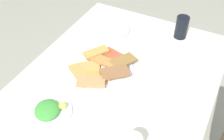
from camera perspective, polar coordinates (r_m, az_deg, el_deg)
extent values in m
cube|color=silver|center=(1.25, 1.47, -1.90)|extent=(1.09, 0.84, 0.02)
cylinder|color=#444E58|center=(1.94, -1.93, 2.96)|extent=(0.04, 0.04, 0.70)
cylinder|color=#444E58|center=(1.79, 18.69, -3.97)|extent=(0.04, 0.04, 0.70)
cylinder|color=white|center=(1.27, -2.18, -0.09)|extent=(0.30, 0.30, 0.01)
cube|color=#CA883A|center=(1.23, -2.90, -0.85)|extent=(0.08, 0.14, 0.01)
cube|color=#B08743|center=(1.25, -7.08, -0.38)|extent=(0.10, 0.12, 0.01)
cube|color=#BF763C|center=(1.28, -1.75, 1.92)|extent=(0.07, 0.13, 0.01)
cube|color=#B3804E|center=(1.18, -4.44, -2.45)|extent=(0.11, 0.14, 0.01)
cube|color=#B38D42|center=(1.32, -3.33, 3.72)|extent=(0.13, 0.11, 0.01)
cube|color=olive|center=(1.28, 2.33, 1.94)|extent=(0.14, 0.12, 0.01)
cube|color=brown|center=(1.21, 0.60, -0.48)|extent=(0.14, 0.14, 0.01)
cube|color=#CA8C46|center=(1.27, -4.69, 0.59)|extent=(0.10, 0.11, 0.01)
cube|color=#D84C2E|center=(1.33, 0.02, 3.21)|extent=(0.09, 0.11, 0.01)
cylinder|color=white|center=(1.13, -13.27, -8.66)|extent=(0.19, 0.19, 0.01)
ellipsoid|color=green|center=(1.12, -13.41, -8.14)|extent=(0.15, 0.15, 0.04)
sphere|color=#E6D851|center=(1.12, -10.29, -7.32)|extent=(0.03, 0.03, 0.03)
cylinder|color=white|center=(1.51, 1.11, 7.91)|extent=(0.20, 0.20, 0.01)
ellipsoid|color=white|center=(1.50, 1.12, 8.56)|extent=(0.18, 0.18, 0.06)
cylinder|color=black|center=(1.49, 14.34, 8.66)|extent=(0.08, 0.08, 0.12)
cube|color=white|center=(1.28, 10.53, -0.57)|extent=(0.19, 0.19, 0.00)
cube|color=silver|center=(1.28, 9.80, -0.19)|extent=(0.17, 0.07, 0.00)
cube|color=silver|center=(1.28, 11.30, -0.70)|extent=(0.18, 0.07, 0.00)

